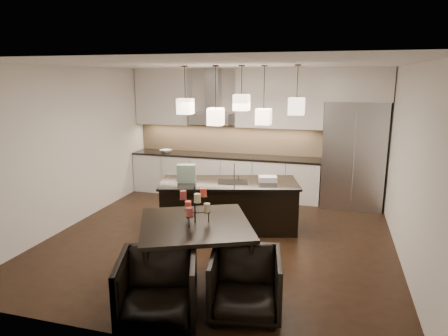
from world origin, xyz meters
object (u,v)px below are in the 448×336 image
(armchair_left, at_px, (158,289))
(dining_table, at_px, (196,252))
(armchair_right, at_px, (245,284))
(island_body, at_px, (229,206))
(refrigerator, at_px, (353,155))

(armchair_left, bearing_deg, dining_table, 65.30)
(armchair_right, bearing_deg, island_body, 98.78)
(refrigerator, bearing_deg, island_body, -137.90)
(island_body, bearing_deg, refrigerator, 26.74)
(dining_table, bearing_deg, refrigerator, 37.92)
(refrigerator, relative_size, armchair_left, 2.53)
(island_body, xyz_separation_m, armchair_left, (-0.01, -2.90, -0.02))
(dining_table, xyz_separation_m, armchair_right, (0.78, -0.54, -0.04))
(armchair_left, height_order, armchair_right, armchair_left)
(armchair_right, bearing_deg, dining_table, 135.13)
(armchair_left, bearing_deg, armchair_right, 5.73)
(dining_table, height_order, armchair_left, dining_table)
(refrigerator, relative_size, dining_table, 1.59)
(armchair_left, xyz_separation_m, armchair_right, (0.88, 0.40, -0.02))
(refrigerator, relative_size, armchair_right, 2.68)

